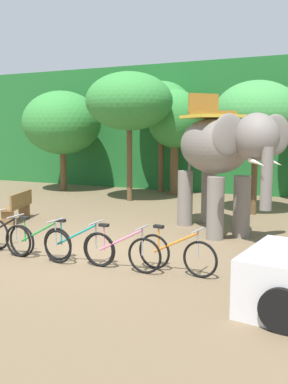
% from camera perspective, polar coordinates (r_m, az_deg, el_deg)
% --- Properties ---
extents(ground_plane, '(80.00, 80.00, 0.00)m').
position_cam_1_polar(ground_plane, '(10.00, -7.14, -7.83)').
color(ground_plane, brown).
extents(foliage_hedge, '(36.00, 6.00, 5.81)m').
position_cam_1_polar(foliage_hedge, '(22.15, 11.50, 8.34)').
color(foliage_hedge, '#1E6028').
rests_on(foliage_hedge, ground).
extents(tree_far_left, '(3.57, 3.57, 4.57)m').
position_cam_1_polar(tree_far_left, '(20.19, -10.87, 9.02)').
color(tree_far_left, brown).
rests_on(tree_far_left, ground).
extents(tree_center_right, '(3.36, 3.36, 5.00)m').
position_cam_1_polar(tree_center_right, '(16.86, -1.98, 11.94)').
color(tree_center_right, brown).
rests_on(tree_center_right, ground).
extents(tree_right, '(2.65, 2.65, 4.94)m').
position_cam_1_polar(tree_right, '(19.39, 2.33, 11.34)').
color(tree_right, brown).
rests_on(tree_right, ground).
extents(tree_left, '(2.31, 2.31, 4.52)m').
position_cam_1_polar(tree_left, '(18.52, 4.10, 9.59)').
color(tree_left, brown).
rests_on(tree_left, ground).
extents(tree_far_right, '(2.79, 2.79, 4.35)m').
position_cam_1_polar(tree_far_right, '(14.47, 14.76, 9.96)').
color(tree_far_right, brown).
rests_on(tree_far_right, ground).
extents(elephant, '(3.65, 3.70, 3.78)m').
position_cam_1_polar(elephant, '(11.49, 9.97, 5.32)').
color(elephant, slate).
rests_on(elephant, ground).
extents(bike_black, '(1.71, 0.52, 0.92)m').
position_cam_1_polar(bike_black, '(10.13, -18.56, -5.72)').
color(bike_black, black).
rests_on(bike_black, ground).
extents(bike_green, '(1.71, 0.52, 0.92)m').
position_cam_1_polar(bike_green, '(9.45, -13.80, -6.52)').
color(bike_green, black).
rests_on(bike_green, ground).
extents(bike_teal, '(1.71, 0.52, 0.92)m').
position_cam_1_polar(bike_teal, '(9.06, -8.87, -7.01)').
color(bike_teal, black).
rests_on(bike_teal, ground).
extents(bike_pink, '(1.71, 0.52, 0.92)m').
position_cam_1_polar(bike_pink, '(8.53, -3.02, -7.87)').
color(bike_pink, black).
rests_on(bike_pink, ground).
extents(bike_orange, '(1.70, 0.52, 0.92)m').
position_cam_1_polar(bike_orange, '(8.37, 4.32, -8.20)').
color(bike_orange, black).
rests_on(bike_orange, ground).
extents(wooden_bench, '(0.83, 1.55, 0.89)m').
position_cam_1_polar(wooden_bench, '(13.69, -16.45, -1.74)').
color(wooden_bench, brown).
rests_on(wooden_bench, ground).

